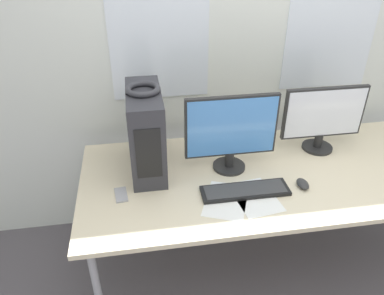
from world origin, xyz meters
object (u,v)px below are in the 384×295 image
Objects in this scene: pc_tower at (146,132)px; cell_phone at (121,195)px; keyboard at (245,191)px; monitor_right_near at (323,117)px; monitor_main at (231,131)px; mouse at (303,184)px; headphones at (143,89)px.

cell_phone is at bearing -123.47° from pc_tower.
monitor_right_near is at bearing 31.92° from keyboard.
monitor_main is at bearing -168.90° from monitor_right_near.
mouse is at bearing -21.36° from pc_tower.
headphones reaches higher than monitor_right_near.
mouse is at bearing -34.48° from monitor_main.
pc_tower is 1.08m from monitor_right_near.
monitor_right_near is at bearing 2.12° from headphones.
keyboard is at bearing -148.08° from monitor_right_near.
monitor_main is 0.34m from keyboard.
monitor_main reaches higher than keyboard.
monitor_right_near is at bearing 54.85° from mouse.
headphones is 0.39× the size of keyboard.
pc_tower is 0.94× the size of monitor_right_near.
headphones is at bearing -177.88° from monitor_right_near.
pc_tower is 0.91m from mouse.
pc_tower is 0.37m from cell_phone.
monitor_right_near is 0.49m from mouse.
cell_phone is (-0.63, -0.16, -0.24)m from monitor_main.
cell_phone is (-0.66, 0.08, -0.01)m from keyboard.
monitor_main is (0.47, -0.08, 0.01)m from pc_tower.
monitor_right_near is 0.72m from keyboard.
pc_tower is at bearing -90.00° from headphones.
headphones reaches higher than keyboard.
keyboard is at bearing -32.85° from pc_tower.
keyboard is at bearing -13.32° from cell_phone.
headphones is at bearing 158.59° from mouse.
headphones reaches higher than pc_tower.
cell_phone is (-1.24, -0.28, -0.22)m from monitor_right_near.
keyboard is at bearing -83.35° from monitor_main.
keyboard is (0.50, -0.32, -0.48)m from headphones.
monitor_main is 5.31× the size of mouse.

